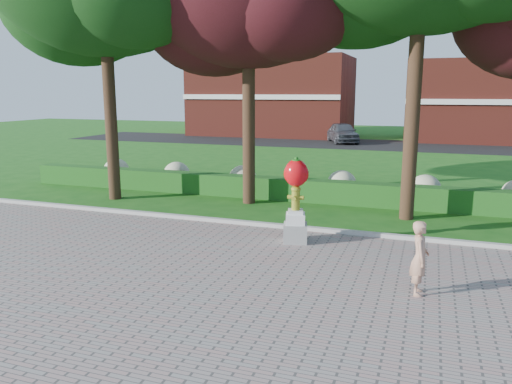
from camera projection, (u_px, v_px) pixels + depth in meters
ground at (241, 261)px, 11.87m from camera, size 100.00×100.00×0.00m
walkway at (153, 336)px, 8.17m from camera, size 40.00×14.00×0.04m
curb at (278, 226)px, 14.63m from camera, size 40.00×0.18×0.15m
lawn_hedge at (310, 190)px, 18.26m from camera, size 24.00×0.70×0.80m
hydrangea_row at (330, 183)px, 18.97m from camera, size 20.10×1.10×0.99m
street at (374, 145)px, 37.75m from camera, size 50.00×8.00×0.02m
building_left at (272, 96)px, 45.87m from camera, size 14.00×8.00×7.00m
building_right at (486, 101)px, 40.06m from camera, size 12.00×8.00×6.40m
hydrant_sculpture at (296, 198)px, 13.01m from camera, size 0.75×0.75×2.27m
woman at (420, 258)px, 9.70m from camera, size 0.39×0.56×1.48m
parked_car at (343, 132)px, 39.06m from camera, size 3.48×5.00×1.58m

